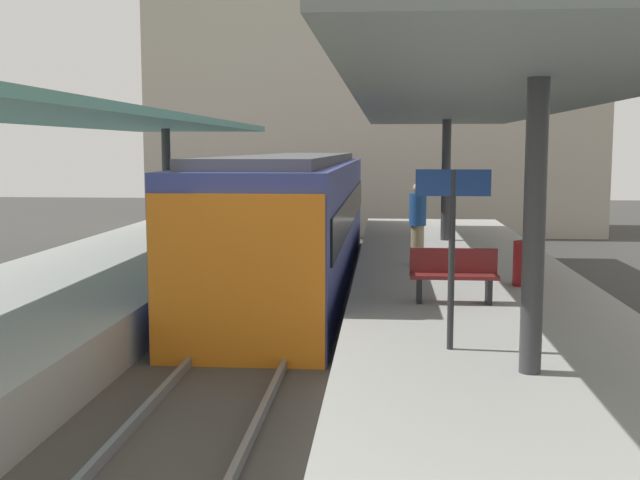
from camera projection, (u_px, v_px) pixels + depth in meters
name	position (u px, v px, depth m)	size (l,w,h in m)	color
ground_plane	(260.00, 344.00, 13.99)	(80.00, 80.00, 0.00)	#383835
platform_left	(52.00, 313.00, 14.24)	(4.40, 28.00, 1.00)	#9E9E99
platform_right	(477.00, 320.00, 13.62)	(4.40, 28.00, 1.00)	#9E9E99
track_ballast	(260.00, 339.00, 13.97)	(3.20, 28.00, 0.20)	#4C4742
rail_near_side	(220.00, 329.00, 14.01)	(0.08, 28.00, 0.14)	slate
rail_far_side	(300.00, 330.00, 13.90)	(0.08, 28.00, 0.14)	slate
commuter_train	(295.00, 219.00, 19.27)	(2.78, 15.52, 3.10)	#38428C
canopy_left	(75.00, 119.00, 15.21)	(4.18, 21.00, 3.14)	#333335
canopy_right	(473.00, 105.00, 14.56)	(4.18, 21.00, 3.37)	#333335
platform_bench	(454.00, 274.00, 12.62)	(1.40, 0.41, 0.86)	black
platform_sign	(452.00, 218.00, 9.53)	(0.90, 0.08, 2.21)	#262628
litter_bin	(525.00, 264.00, 14.15)	(0.44, 0.44, 0.80)	maroon
passenger_near_bench	(418.00, 222.00, 16.66)	(0.36, 0.36, 1.73)	#998460
station_building_backdrop	(374.00, 99.00, 33.00)	(18.00, 6.00, 11.00)	#A89E8E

